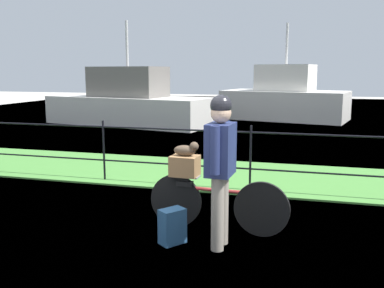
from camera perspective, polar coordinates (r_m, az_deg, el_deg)
name	(u,v)px	position (r m, az deg, el deg)	size (l,w,h in m)	color
ground_plane	(113,238)	(5.16, -10.61, -12.31)	(60.00, 60.00, 0.00)	#B2ADA3
grass_strip	(189,172)	(8.12, -0.41, -3.84)	(27.00, 2.40, 0.03)	#478438
harbor_water	(252,120)	(17.06, 8.00, 3.21)	(30.00, 30.00, 0.00)	#60849E
iron_fence	(174,149)	(7.10, -2.48, -0.70)	(18.04, 0.04, 1.08)	black
bicycle_main	(216,203)	(5.20, 3.21, -7.91)	(1.73, 0.19, 0.66)	black
wooden_crate	(185,166)	(5.20, -0.98, -2.93)	(0.33, 0.27, 0.25)	olive
terrier_dog	(187,150)	(5.15, -0.72, -0.77)	(0.32, 0.16, 0.18)	#4C3D2D
cyclist_person	(220,158)	(4.57, 3.84, -1.92)	(0.28, 0.54, 1.68)	gray
backpack_on_paving	(172,226)	(4.88, -2.66, -10.96)	(0.28, 0.18, 0.40)	#28517A
moored_boat_near	(128,103)	(15.67, -8.52, 5.41)	(6.38, 3.22, 3.68)	silver
moored_boat_far	(285,99)	(17.51, 12.35, 5.90)	(5.16, 3.31, 3.77)	silver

